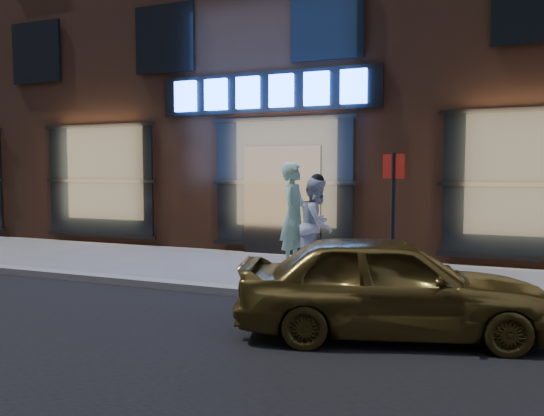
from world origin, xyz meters
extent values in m
plane|color=slate|center=(0.00, 0.00, 0.00)|extent=(90.00, 90.00, 0.00)
cube|color=gray|center=(0.00, 0.00, 0.06)|extent=(60.00, 0.25, 0.12)
cube|color=#54301E|center=(0.00, 8.00, 5.00)|extent=(30.00, 8.00, 10.00)
cube|color=black|center=(-0.40, 3.95, 3.60)|extent=(5.20, 0.06, 0.90)
cube|color=black|center=(0.00, 3.92, 1.20)|extent=(1.80, 0.10, 2.40)
cube|color=#FFBF72|center=(-5.00, 3.98, 1.60)|extent=(3.00, 0.04, 2.60)
cube|color=black|center=(-5.00, 3.94, 1.60)|extent=(3.20, 0.06, 2.80)
cube|color=#FFBF72|center=(0.00, 3.98, 1.60)|extent=(3.00, 0.04, 2.60)
cube|color=black|center=(0.00, 3.94, 1.60)|extent=(3.20, 0.06, 2.80)
cube|color=#FFBF72|center=(5.00, 3.98, 1.60)|extent=(3.00, 0.04, 2.60)
cube|color=black|center=(5.00, 3.94, 1.60)|extent=(3.20, 0.06, 2.80)
cube|color=black|center=(-7.00, 3.94, 5.00)|extent=(1.60, 0.06, 1.60)
cube|color=black|center=(-3.00, 3.94, 5.00)|extent=(1.60, 0.06, 1.60)
cube|color=black|center=(1.00, 3.94, 5.00)|extent=(1.60, 0.06, 1.60)
cube|color=#2659FF|center=(-2.40, 3.88, 3.60)|extent=(0.55, 0.12, 0.70)
cube|color=#2659FF|center=(-1.60, 3.88, 3.60)|extent=(0.55, 0.12, 0.70)
cube|color=#2659FF|center=(-0.80, 3.88, 3.60)|extent=(0.55, 0.12, 0.70)
cube|color=#2659FF|center=(0.00, 3.88, 3.60)|extent=(0.55, 0.12, 0.70)
cube|color=#2659FF|center=(0.80, 3.88, 3.60)|extent=(0.55, 0.12, 0.70)
cube|color=#2659FF|center=(1.60, 3.88, 3.60)|extent=(0.55, 0.12, 0.70)
imported|color=#C2FFE3|center=(0.80, 2.43, 1.01)|extent=(0.49, 0.74, 2.02)
imported|color=white|center=(1.32, 2.25, 0.86)|extent=(0.69, 0.87, 1.73)
imported|color=brown|center=(3.18, -1.14, 0.58)|extent=(3.64, 2.23, 1.16)
cylinder|color=#262628|center=(3.00, 0.29, 1.05)|extent=(0.07, 0.07, 2.10)
cube|color=red|center=(3.00, 0.29, 1.92)|extent=(0.32, 0.16, 0.33)
camera|label=1|loc=(4.12, -7.07, 1.85)|focal=35.00mm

